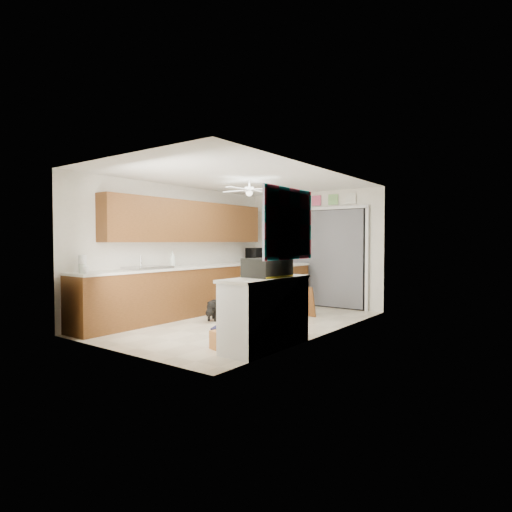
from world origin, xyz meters
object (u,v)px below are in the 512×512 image
Objects in this scene: microwave at (260,255)px; navy_crate at (228,335)px; suitcase at (267,268)px; cardboard_box at (226,341)px; soap_bottle at (172,259)px; cup at (84,270)px; dog at (214,309)px; man at (274,265)px; paper_towel_roll at (82,264)px.

microwave is 1.49× the size of navy_crate.
suitcase is 1.10m from cardboard_box.
soap_bottle is 2.38× the size of cup.
navy_crate is at bearing -24.27° from soap_bottle.
cup is 2.49m from cardboard_box.
dog is (0.70, 2.10, -0.79)m from cup.
man reaches higher than microwave.
suitcase is (2.57, 1.09, 0.08)m from cup.
paper_towel_roll is 2.68m from cardboard_box.
navy_crate is at bearing -66.32° from dog.
paper_towel_roll reaches higher than cardboard_box.
cardboard_box reaches higher than navy_crate.
microwave is at bearing 119.80° from navy_crate.
man is 1.41m from dog.
cardboard_box is 2.81m from man.
man is (-0.77, 2.25, 0.84)m from navy_crate.
cup is 0.06× the size of man.
microwave is 1.83m from man.
suitcase reaches higher than dog.
man is (-1.28, 2.03, -0.10)m from suitcase.
soap_bottle is 1.24m from dog.
paper_towel_roll reaches higher than navy_crate.
cardboard_box is at bearing -27.45° from soap_bottle.
navy_crate is (2.26, 0.79, -0.95)m from paper_towel_roll.
navy_crate is (-0.51, -0.22, -0.94)m from suitcase.
soap_bottle is 0.76× the size of cardboard_box.
microwave is at bearing 120.34° from cardboard_box.
microwave is at bearing 86.83° from soap_bottle.
cup is (0.12, -1.86, -0.10)m from soap_bottle.
suitcase is 1.10m from navy_crate.
cardboard_box is (2.25, 0.63, -0.87)m from cup.
suitcase is 0.30× the size of man.
dog is at bearing 71.54° from cup.
cardboard_box is 0.78× the size of dog.
man is 3.87× the size of dog.
cardboard_box is at bearing 12.46° from paper_towel_roll.
suitcase is at bearing -15.84° from soap_bottle.
suitcase is at bearing 55.69° from cardboard_box.
navy_crate is at bearing -136.52° from microwave.
paper_towel_roll is 2.37m from dog.
dog is (-1.87, 1.01, -0.87)m from suitcase.
dog is (-1.55, 1.47, 0.07)m from cardboard_box.
soap_bottle is (-0.14, -2.58, -0.01)m from microwave.
soap_bottle is at bearing 140.19° from man.
paper_towel_roll is (-0.07, -1.77, -0.01)m from soap_bottle.
suitcase is (2.69, -0.76, -0.02)m from soap_bottle.
cardboard_box is at bearing -119.64° from suitcase.
dog is at bearing 16.36° from soap_bottle.
soap_bottle is 0.15× the size of man.
soap_bottle reaches higher than suitcase.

